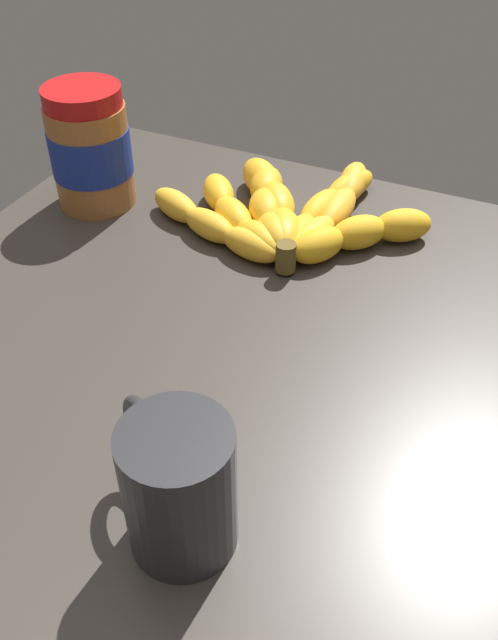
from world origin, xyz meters
TOP-DOWN VIEW (x-y plane):
  - ground_plane at (0.00, 0.00)cm, footprint 74.00×61.13cm
  - banana_bunch at (22.78, 0.44)cm, footprint 22.76×30.74cm
  - peanut_butter_jar at (19.00, 21.98)cm, footprint 8.73×8.73cm
  - coffee_mug at (-14.41, -7.36)cm, footprint 7.99×10.05cm

SIDE VIEW (x-z plane):
  - ground_plane at x=0.00cm, z-range -3.58..0.00cm
  - banana_bunch at x=22.78cm, z-range -0.20..3.54cm
  - coffee_mug at x=-14.41cm, z-range 0.03..9.96cm
  - peanut_butter_jar at x=19.00cm, z-range -0.17..12.99cm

